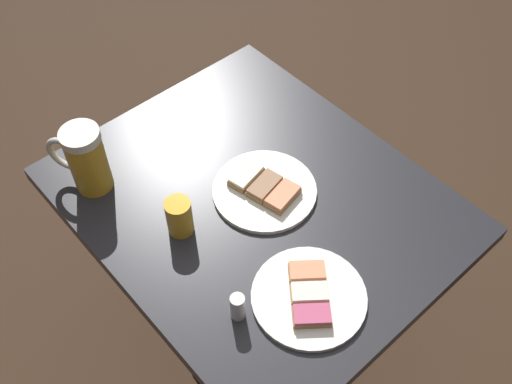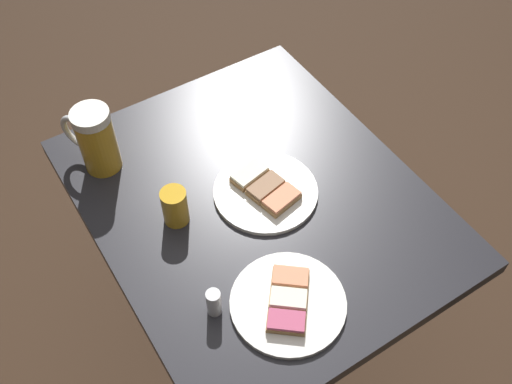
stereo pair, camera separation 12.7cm
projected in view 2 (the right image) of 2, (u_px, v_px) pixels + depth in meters
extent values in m
plane|color=#382619|center=(256.00, 338.00, 1.84)|extent=(6.00, 6.00, 0.00)
cylinder|color=black|center=(256.00, 337.00, 1.83)|extent=(0.44, 0.44, 0.01)
cylinder|color=black|center=(256.00, 280.00, 1.56)|extent=(0.09, 0.09, 0.67)
cube|color=#232328|center=(256.00, 203.00, 1.30)|extent=(0.82, 0.68, 0.04)
cylinder|color=white|center=(265.00, 191.00, 1.29)|extent=(0.23, 0.23, 0.01)
cube|color=#9E7547|center=(282.00, 201.00, 1.26)|extent=(0.06, 0.09, 0.01)
cube|color=#EA8E66|center=(282.00, 198.00, 1.25)|extent=(0.06, 0.08, 0.01)
cube|color=#9E7547|center=(265.00, 188.00, 1.28)|extent=(0.06, 0.09, 0.01)
cube|color=#997051|center=(265.00, 185.00, 1.27)|extent=(0.06, 0.08, 0.01)
cube|color=#9E7547|center=(250.00, 176.00, 1.30)|extent=(0.06, 0.09, 0.01)
cube|color=white|center=(250.00, 173.00, 1.29)|extent=(0.06, 0.08, 0.01)
cylinder|color=white|center=(288.00, 303.00, 1.12)|extent=(0.22, 0.22, 0.01)
cube|color=#9E7547|center=(286.00, 323.00, 1.08)|extent=(0.08, 0.08, 0.01)
cube|color=#BC4C70|center=(286.00, 320.00, 1.07)|extent=(0.07, 0.08, 0.01)
cube|color=#9E7547|center=(288.00, 300.00, 1.11)|extent=(0.08, 0.08, 0.01)
cube|color=white|center=(289.00, 298.00, 1.10)|extent=(0.07, 0.08, 0.01)
cube|color=#9E7547|center=(290.00, 279.00, 1.14)|extent=(0.08, 0.08, 0.01)
cube|color=#EA8E66|center=(291.00, 276.00, 1.13)|extent=(0.07, 0.08, 0.01)
cylinder|color=gold|center=(98.00, 143.00, 1.29)|extent=(0.08, 0.08, 0.14)
cylinder|color=white|center=(90.00, 116.00, 1.22)|extent=(0.08, 0.08, 0.02)
torus|color=silver|center=(78.00, 133.00, 1.30)|extent=(0.09, 0.06, 0.09)
cylinder|color=gold|center=(175.00, 206.00, 1.22)|extent=(0.05, 0.05, 0.09)
cylinder|color=silver|center=(214.00, 302.00, 1.09)|extent=(0.03, 0.03, 0.06)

